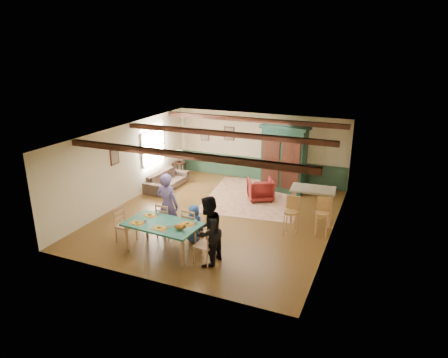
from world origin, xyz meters
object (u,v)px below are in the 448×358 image
at_px(person_man, 168,205).
at_px(armchair, 260,189).
at_px(person_child, 194,224).
at_px(sofa, 167,180).
at_px(bar_stool_right, 322,218).
at_px(armoire, 284,159).
at_px(cat, 179,226).
at_px(person_woman, 208,231).
at_px(table_lamp, 179,156).
at_px(dining_chair_far_left, 166,220).
at_px(counter_table, 312,205).
at_px(bar_stool_left, 291,217).
at_px(dining_chair_end_left, 126,225).
at_px(end_table, 179,169).
at_px(dining_chair_far_right, 193,226).
at_px(dining_table, 163,238).
at_px(dining_chair_end_right, 204,244).

relative_size(person_man, armchair, 2.19).
relative_size(person_child, sofa, 0.53).
bearing_deg(bar_stool_right, armoire, 116.92).
bearing_deg(bar_stool_right, cat, -143.69).
bearing_deg(person_child, bar_stool_right, -147.83).
xyz_separation_m(person_woman, sofa, (-3.87, 4.49, -0.59)).
height_order(cat, armoire, armoire).
height_order(person_man, table_lamp, person_man).
xyz_separation_m(dining_chair_far_left, table_lamp, (-2.40, 5.04, 0.32)).
height_order(dining_chair_far_left, person_woman, person_woman).
bearing_deg(counter_table, bar_stool_left, -107.50).
distance_m(dining_chair_far_left, person_woman, 1.99).
relative_size(dining_chair_far_left, dining_chair_end_left, 1.00).
bearing_deg(end_table, armchair, -17.86).
relative_size(armchair, counter_table, 0.65).
height_order(armoire, table_lamp, armoire).
distance_m(person_child, end_table, 5.99).
height_order(dining_chair_far_right, person_man, person_man).
relative_size(dining_table, dining_chair_far_left, 1.89).
bearing_deg(end_table, person_child, -56.89).
distance_m(dining_chair_end_right, counter_table, 4.04).
bearing_deg(bar_stool_left, sofa, 159.09).
bearing_deg(bar_stool_right, dining_chair_far_right, -155.43).
bearing_deg(cat, end_table, 123.30).
distance_m(person_woman, table_lamp, 7.24).
relative_size(dining_chair_far_right, dining_chair_end_right, 1.00).
relative_size(person_woman, end_table, 3.13).
bearing_deg(counter_table, table_lamp, 158.08).
bearing_deg(person_man, end_table, -60.09).
height_order(dining_chair_far_left, armchair, dining_chair_far_left).
xyz_separation_m(dining_chair_far_right, end_table, (-3.26, 5.10, -0.23)).
relative_size(person_man, end_table, 3.27).
bearing_deg(person_man, dining_chair_end_right, 152.70).
bearing_deg(person_woman, armchair, -173.97).
bearing_deg(dining_chair_far_right, dining_table, 60.95).
bearing_deg(armoire, person_woman, -86.49).
bearing_deg(bar_stool_right, counter_table, 112.48).
bearing_deg(dining_chair_end_left, person_woman, -90.00).
bearing_deg(dining_chair_end_left, dining_chair_far_right, -65.08).
xyz_separation_m(person_child, counter_table, (2.73, 2.60, 0.00)).
bearing_deg(sofa, armchair, -85.43).
relative_size(dining_chair_end_right, person_man, 0.55).
height_order(person_child, sofa, person_child).
bearing_deg(table_lamp, armchair, -17.86).
height_order(end_table, bar_stool_right, bar_stool_right).
bearing_deg(armchair, table_lamp, -47.63).
distance_m(person_child, sofa, 4.67).
distance_m(dining_chair_far_right, person_man, 0.97).
bearing_deg(person_child, dining_chair_far_left, 5.71).
height_order(dining_table, sofa, dining_table).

